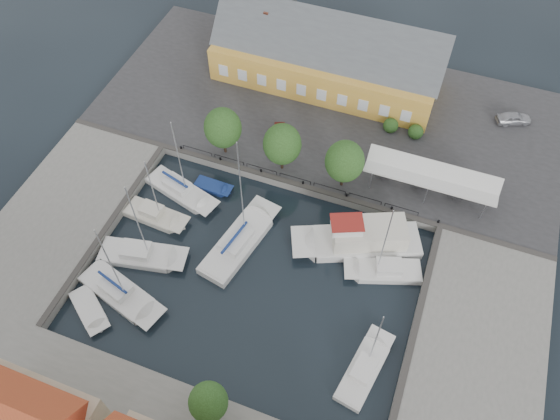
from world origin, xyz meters
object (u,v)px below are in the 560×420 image
launch_nw (213,188)px  east_boat_c (364,370)px  west_boat_c (141,256)px  warehouse (323,56)px  car_silver (514,118)px  west_boat_b (155,216)px  car_red (279,134)px  east_boat_a (384,271)px  west_boat_a (181,191)px  trawler (361,239)px  tent_canopy (432,175)px  center_sailboat (239,242)px  west_boat_d (121,294)px  launch_sw (90,310)px

launch_nw → east_boat_c: bearing=-33.8°
east_boat_c → west_boat_c: bearing=171.7°
warehouse → west_boat_c: bearing=-105.7°
car_silver → west_boat_b: bearing=105.1°
car_red → east_boat_a: 20.73m
car_silver → west_boat_a: (-33.15, -23.23, -1.44)m
car_silver → west_boat_c: bearing=110.7°
trawler → west_boat_a: west_boat_a is taller
tent_canopy → car_red: tent_canopy is taller
trawler → car_red: bearing=140.8°
warehouse → car_red: bearing=-96.4°
west_boat_a → west_boat_b: 4.15m
warehouse → east_boat_c: bearing=-66.4°
west_boat_b → car_silver: bearing=38.6°
center_sailboat → launch_nw: center_sailboat is taller
trawler → west_boat_c: (-20.61, -9.32, -0.76)m
west_boat_d → launch_sw: west_boat_d is taller
east_boat_c → west_boat_b: size_ratio=1.02×
west_boat_a → center_sailboat: bearing=-24.6°
warehouse → west_boat_d: bearing=-103.4°
tent_canopy → launch_nw: tent_canopy is taller
tent_canopy → east_boat_a: bearing=-99.4°
launch_sw → center_sailboat: bearing=49.0°
trawler → west_boat_b: size_ratio=1.37×
center_sailboat → trawler: (11.83, 4.39, 0.65)m
east_boat_a → west_boat_a: west_boat_a is taller
car_silver → warehouse: bearing=67.2°
west_boat_b → launch_sw: 12.02m
west_boat_b → west_boat_c: west_boat_c is taller
car_silver → car_red: car_silver is taller
center_sailboat → east_boat_c: size_ratio=1.46×
launch_nw → tent_canopy: bearing=17.8°
car_red → launch_sw: car_red is taller
east_boat_c → west_boat_c: 24.75m
west_boat_a → west_boat_b: size_ratio=1.20×
trawler → east_boat_a: size_ratio=1.24×
launch_nw → warehouse: bearing=74.2°
car_red → west_boat_c: bearing=-130.9°
car_red → west_boat_b: bearing=-140.0°
trawler → launch_sw: (-22.29, -16.39, -0.93)m
tent_canopy → east_boat_c: bearing=-92.9°
west_boat_b → launch_sw: west_boat_b is taller
tent_canopy → west_boat_a: (-25.58, -9.10, -3.41)m
tent_canopy → launch_sw: size_ratio=2.46×
tent_canopy → west_boat_b: size_ratio=1.40×
west_boat_d → car_red: bearing=73.2°
tent_canopy → west_boat_d: bearing=-138.2°
tent_canopy → car_silver: bearing=61.8°
east_boat_a → west_boat_d: size_ratio=0.87×
car_red → launch_nw: size_ratio=0.80×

